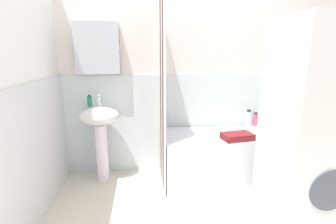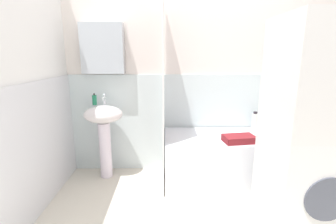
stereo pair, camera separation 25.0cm
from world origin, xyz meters
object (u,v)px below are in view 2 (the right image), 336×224
(soap_dispenser, at_px, (94,100))
(conditioner_bottle, at_px, (273,123))
(bathtub, at_px, (227,159))
(washer_dryer_stack, at_px, (310,132))
(sink, at_px, (104,126))
(lotion_bottle, at_px, (255,121))
(towel_folded, at_px, (239,139))
(shampoo_bottle, at_px, (263,122))

(soap_dispenser, relative_size, conditioner_bottle, 0.78)
(bathtub, relative_size, washer_dryer_stack, 0.82)
(sink, bearing_deg, lotion_bottle, 3.03)
(sink, distance_m, towel_folded, 1.50)
(shampoo_bottle, bearing_deg, washer_dryer_stack, -94.10)
(shampoo_bottle, relative_size, towel_folded, 0.55)
(bathtub, xyz_separation_m, towel_folded, (0.06, -0.20, 0.31))
(washer_dryer_stack, bearing_deg, conditioner_bottle, 79.49)
(sink, height_order, conditioner_bottle, sink)
(lotion_bottle, xyz_separation_m, towel_folded, (-0.31, -0.43, -0.07))
(bathtub, height_order, conditioner_bottle, conditioner_bottle)
(sink, height_order, washer_dryer_stack, washer_dryer_stack)
(towel_folded, relative_size, washer_dryer_stack, 0.19)
(lotion_bottle, height_order, washer_dryer_stack, washer_dryer_stack)
(bathtub, distance_m, conditioner_bottle, 0.74)
(sink, xyz_separation_m, towel_folded, (1.47, -0.34, -0.05))
(soap_dispenser, bearing_deg, towel_folded, -14.17)
(towel_folded, bearing_deg, soap_dispenser, 165.83)
(lotion_bottle, relative_size, washer_dryer_stack, 0.13)
(soap_dispenser, distance_m, conditioner_bottle, 2.13)
(conditioner_bottle, bearing_deg, lotion_bottle, -176.55)
(sink, distance_m, lotion_bottle, 1.78)
(sink, xyz_separation_m, bathtub, (1.40, -0.13, -0.36))
(washer_dryer_stack, bearing_deg, bathtub, 116.83)
(bathtub, bearing_deg, sink, 174.52)
(conditioner_bottle, bearing_deg, shampoo_bottle, 165.23)
(conditioner_bottle, xyz_separation_m, lotion_bottle, (-0.23, -0.01, 0.02))
(soap_dispenser, distance_m, lotion_bottle, 1.90)
(soap_dispenser, bearing_deg, conditioner_bottle, 1.26)
(bathtub, height_order, lotion_bottle, lotion_bottle)
(conditioner_bottle, relative_size, washer_dryer_stack, 0.10)
(sink, xyz_separation_m, lotion_bottle, (1.77, 0.09, 0.02))
(bathtub, bearing_deg, lotion_bottle, 31.79)
(bathtub, xyz_separation_m, shampoo_bottle, (0.48, 0.27, 0.36))
(conditioner_bottle, relative_size, towel_folded, 0.55)
(conditioner_bottle, distance_m, washer_dryer_stack, 1.09)
(shampoo_bottle, height_order, lotion_bottle, lotion_bottle)
(sink, xyz_separation_m, washer_dryer_stack, (1.81, -0.94, 0.22))
(conditioner_bottle, bearing_deg, sink, -176.92)
(bathtub, xyz_separation_m, lotion_bottle, (0.37, 0.23, 0.38))
(bathtub, relative_size, conditioner_bottle, 8.09)
(sink, height_order, lotion_bottle, sink)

